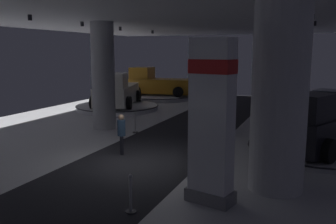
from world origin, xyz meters
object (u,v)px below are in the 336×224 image
object	(u,v)px
column_right	(279,96)
display_car_far_right	(336,108)
display_platform_deep_left	(161,97)
column_left	(103,76)
display_platform_far_left	(117,107)
display_platform_mid_right	(320,149)
visitor_walking_near	(122,132)
brand_sign_pylon	(212,120)
pickup_truck_far_left	(116,92)
display_platform_far_right	(335,124)
pickup_truck_mid_right	(318,125)
pickup_truck_deep_left	(157,84)
visitor_walking_far	(195,101)

from	to	relation	value
column_right	display_car_far_right	distance (m)	11.05
column_right	display_platform_deep_left	xyz separation A→B (m)	(-11.26, 17.73, -2.56)
column_left	display_platform_far_left	bearing A→B (deg)	113.59
display_platform_mid_right	visitor_walking_near	bearing A→B (deg)	-155.95
display_car_far_right	display_platform_far_left	xyz separation A→B (m)	(-13.75, 0.42, -0.81)
display_car_far_right	column_left	bearing A→B (deg)	-155.33
brand_sign_pylon	display_platform_far_left	distance (m)	16.49
display_platform_deep_left	visitor_walking_near	world-z (taller)	visitor_walking_near
display_platform_deep_left	display_platform_far_left	xyz separation A→B (m)	(-0.46, -6.59, -0.01)
column_left	display_platform_deep_left	bearing A→B (deg)	99.28
pickup_truck_far_left	display_platform_far_right	bearing A→B (deg)	-0.51
display_platform_far_right	visitor_walking_near	distance (m)	12.24
visitor_walking_near	display_platform_mid_right	bearing A→B (deg)	24.05
pickup_truck_mid_right	display_platform_far_left	world-z (taller)	pickup_truck_mid_right
column_left	pickup_truck_deep_left	world-z (taller)	column_left
brand_sign_pylon	pickup_truck_mid_right	size ratio (longest dim) A/B	0.77
display_platform_deep_left	column_right	bearing A→B (deg)	-57.57
column_right	display_platform_mid_right	xyz separation A→B (m)	(1.25, 4.75, -2.62)
display_platform_mid_right	column_right	bearing A→B (deg)	-104.72
visitor_walking_near	brand_sign_pylon	bearing A→B (deg)	-35.31
display_car_far_right	display_platform_far_left	bearing A→B (deg)	178.25
display_platform_far_left	visitor_walking_far	world-z (taller)	visitor_walking_far
column_right	display_platform_mid_right	bearing A→B (deg)	75.28
visitor_walking_near	pickup_truck_far_left	bearing A→B (deg)	121.17
column_right	display_platform_mid_right	size ratio (longest dim) A/B	0.97
display_platform_far_right	visitor_walking_near	size ratio (longest dim) A/B	3.55
column_left	visitor_walking_near	size ratio (longest dim) A/B	3.46
column_left	display_platform_deep_left	xyz separation A→B (m)	(-1.99, 12.20, -2.56)
pickup_truck_mid_right	pickup_truck_far_left	xyz separation A→B (m)	(-12.74, 6.37, 0.11)
display_platform_deep_left	visitor_walking_near	distance (m)	17.06
column_left	display_platform_far_right	world-z (taller)	column_left
visitor_walking_near	pickup_truck_deep_left	bearing A→B (deg)	109.06
display_platform_deep_left	display_platform_far_left	distance (m)	6.60
display_platform_mid_right	display_platform_far_left	xyz separation A→B (m)	(-12.97, 6.39, 0.06)
display_platform_deep_left	display_platform_far_left	bearing A→B (deg)	-93.98
pickup_truck_deep_left	pickup_truck_far_left	xyz separation A→B (m)	(-0.04, -6.87, -0.01)
brand_sign_pylon	visitor_walking_far	world-z (taller)	brand_sign_pylon
brand_sign_pylon	visitor_walking_near	xyz separation A→B (m)	(-4.47, 3.17, -1.34)
pickup_truck_deep_left	display_platform_mid_right	bearing A→B (deg)	-45.27
display_platform_deep_left	visitor_walking_near	size ratio (longest dim) A/B	3.57
pickup_truck_mid_right	display_platform_far_left	xyz separation A→B (m)	(-12.83, 6.68, -0.98)
display_platform_mid_right	pickup_truck_deep_left	bearing A→B (deg)	134.73
pickup_truck_deep_left	visitor_walking_near	world-z (taller)	pickup_truck_deep_left
display_platform_deep_left	brand_sign_pylon	bearing A→B (deg)	-63.30
display_platform_deep_left	pickup_truck_deep_left	size ratio (longest dim) A/B	1.04
display_platform_far_right	visitor_walking_far	bearing A→B (deg)	176.38
display_platform_mid_right	visitor_walking_far	xyz separation A→B (m)	(-7.36, 6.48, 0.78)
brand_sign_pylon	display_platform_deep_left	xyz separation A→B (m)	(-9.75, 19.38, -2.06)
pickup_truck_deep_left	display_platform_far_left	xyz separation A→B (m)	(-0.14, -6.56, -1.10)
column_left	display_platform_far_right	distance (m)	12.73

